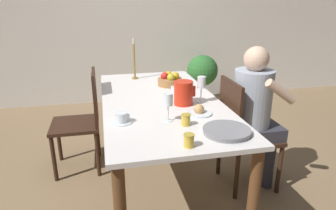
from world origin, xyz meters
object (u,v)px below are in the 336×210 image
jam_jar_amber (186,119)px  jam_jar_red (189,140)px  person_seated (256,107)px  red_pitcher (183,93)px  bread_plate (199,111)px  chair_person_side (242,132)px  teacup_across (176,91)px  chair_opposite (83,119)px  candlestick_tall (134,63)px  potted_plant (202,73)px  wine_glass_juice (168,101)px  wine_glass_water (201,83)px  serving_tray (227,131)px  teacup_near_person (121,118)px  fruit_bowl (170,80)px

jam_jar_amber → jam_jar_red: bearing=-102.5°
jam_jar_amber → person_seated: bearing=26.7°
red_pitcher → bread_plate: red_pitcher is taller
chair_person_side → bread_plate: 0.56m
teacup_across → jam_jar_amber: bearing=-98.2°
chair_opposite → candlestick_tall: 0.74m
potted_plant → candlestick_tall: bearing=-133.6°
chair_person_side → jam_jar_amber: (-0.58, -0.35, 0.30)m
jam_jar_amber → jam_jar_red: 0.29m
potted_plant → jam_jar_amber: bearing=-111.3°
wine_glass_juice → candlestick_tall: size_ratio=0.48×
chair_opposite → wine_glass_water: 1.15m
serving_tray → bread_plate: 0.35m
wine_glass_water → serving_tray: (-0.03, -0.58, -0.14)m
teacup_across → wine_glass_juice: bearing=-109.0°
teacup_near_person → bread_plate: (0.54, 0.04, -0.01)m
chair_opposite → bread_plate: 1.17m
jam_jar_red → bread_plate: bearing=65.7°
person_seated → teacup_near_person: (-1.07, -0.21, 0.08)m
teacup_across → jam_jar_amber: size_ratio=1.85×
teacup_near_person → jam_jar_amber: bearing=-18.2°
person_seated → fruit_bowl: 0.82m
wine_glass_juice → fruit_bowl: size_ratio=0.85×
chair_person_side → wine_glass_juice: bearing=-69.1°
wine_glass_juice → bread_plate: (0.24, 0.08, -0.12)m
fruit_bowl → candlestick_tall: 0.44m
person_seated → serving_tray: bearing=-42.5°
serving_tray → bread_plate: (-0.06, 0.34, 0.01)m
chair_person_side → chair_opposite: same height
jam_jar_red → chair_opposite: bearing=117.6°
chair_opposite → person_seated: size_ratio=0.78×
jam_jar_amber → bread_plate: bearing=50.0°
wine_glass_water → chair_opposite: bearing=151.1°
person_seated → wine_glass_water: size_ratio=5.79×
bread_plate → teacup_across: bearing=96.2°
fruit_bowl → chair_opposite: bearing=-179.8°
teacup_near_person → person_seated: bearing=11.0°
serving_tray → fruit_bowl: fruit_bowl is taller
potted_plant → wine_glass_water: bearing=-109.3°
fruit_bowl → potted_plant: fruit_bowl is taller
chair_opposite → fruit_bowl: bearing=-89.8°
serving_tray → candlestick_tall: bearing=105.3°
wine_glass_juice → potted_plant: (1.04, 2.34, -0.41)m
person_seated → jam_jar_amber: size_ratio=15.94×
chair_person_side → wine_glass_juice: wine_glass_juice is taller
chair_opposite → serving_tray: size_ratio=3.22×
person_seated → red_pitcher: 0.60m
jam_jar_red → candlestick_tall: candlestick_tall is taller
person_seated → potted_plant: 2.12m
potted_plant → fruit_bowl: bearing=-119.1°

